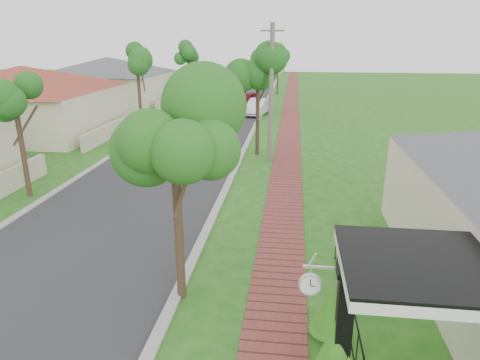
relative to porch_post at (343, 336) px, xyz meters
The scene contains 15 objects.
ground 4.79m from the porch_post, 167.60° to the left, with size 160.00×160.00×0.00m, color #1E5F16.
road 22.34m from the porch_post, 109.77° to the left, with size 7.00×120.00×0.02m, color #28282B.
kerb_right 21.39m from the porch_post, 100.52° to the left, with size 0.30×120.00×0.10m, color #9E9E99.
kerb_left 23.83m from the porch_post, 118.07° to the left, with size 0.30×120.00×0.10m, color #9E9E99.
sidewalk 21.07m from the porch_post, 93.54° to the left, with size 1.50×120.00×0.03m, color brown.
porch_post is the anchor object (origin of this frame).
picket_fence 1.21m from the porch_post, 70.71° to the left, with size 0.03×8.02×1.00m.
street_trees 29.02m from the porch_post, 104.93° to the left, with size 10.70×37.65×5.89m.
far_house_red 28.70m from the porch_post, 132.91° to the left, with size 15.56×15.56×4.60m.
far_house_grey 40.09m from the porch_post, 119.15° to the left, with size 15.56×15.56×4.60m.
parked_car_red 34.02m from the porch_post, 99.39° to the left, with size 1.87×4.64×1.58m, color maroon.
parked_car_white 30.56m from the porch_post, 97.81° to the left, with size 1.44×4.13×1.36m, color white.
near_tree 5.52m from the porch_post, 146.31° to the left, with size 2.11×2.11×5.41m.
utility_pole 16.05m from the porch_post, 98.16° to the left, with size 1.20×0.24×7.12m.
station_clock 1.10m from the porch_post, 146.76° to the left, with size 0.79×0.13×0.62m.
Camera 1 is at (3.47, -7.80, 6.37)m, focal length 32.00 mm.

